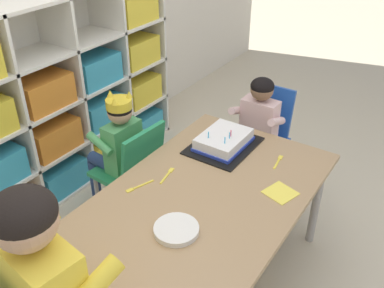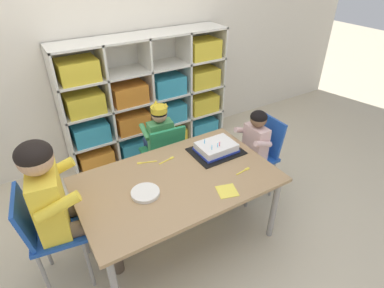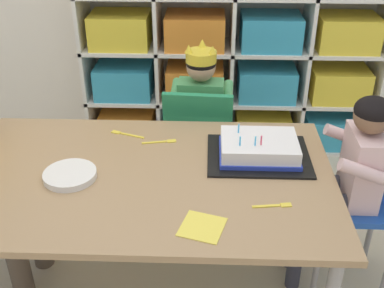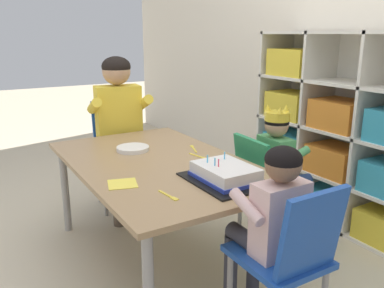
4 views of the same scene
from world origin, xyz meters
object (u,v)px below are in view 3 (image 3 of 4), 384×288
paper_plate_stack (70,175)px  birthday_cake_on_tray (259,149)px  fork_near_cake_tray (275,206)px  guest_at_table_side (347,171)px  activity_table (145,186)px  child_with_crown (201,104)px  fork_near_child_seat (126,134)px  classroom_chair_blue (199,138)px  classroom_chair_guest_side (372,195)px  fork_by_napkin (162,142)px

paper_plate_stack → birthday_cake_on_tray: bearing=14.1°
paper_plate_stack → fork_near_cake_tray: 0.71m
guest_at_table_side → fork_near_cake_tray: 0.41m
activity_table → child_with_crown: size_ratio=1.60×
child_with_crown → fork_near_child_seat: size_ratio=5.94×
classroom_chair_blue → paper_plate_stack: 0.77m
activity_table → classroom_chair_guest_side: classroom_chair_guest_side is taller
classroom_chair_blue → fork_by_napkin: size_ratio=4.96×
classroom_chair_guest_side → guest_at_table_side: guest_at_table_side is taller
birthday_cake_on_tray → fork_by_napkin: bearing=166.0°
classroom_chair_guest_side → fork_near_child_seat: (-0.97, 0.17, 0.15)m
fork_near_cake_tray → guest_at_table_side: bearing=-145.1°
activity_table → classroom_chair_blue: (0.18, 0.58, -0.13)m
fork_by_napkin → paper_plate_stack: bearing=30.7°
fork_near_child_seat → birthday_cake_on_tray: bearing=3.9°
fork_near_cake_tray → child_with_crown: bearing=-81.1°
classroom_chair_guest_side → guest_at_table_side: bearing=-90.0°
child_with_crown → paper_plate_stack: bearing=62.3°
fork_near_child_seat → classroom_chair_blue: bearing=64.8°
classroom_chair_blue → guest_at_table_side: size_ratio=0.81×
child_with_crown → fork_near_cake_tray: size_ratio=6.53×
activity_table → fork_near_child_seat: (-0.11, 0.28, 0.05)m
classroom_chair_blue → classroom_chair_guest_side: classroom_chair_guest_side is taller
guest_at_table_side → fork_near_cake_tray: bearing=-47.1°
birthday_cake_on_tray → fork_near_cake_tray: 0.31m
classroom_chair_guest_side → fork_near_cake_tray: classroom_chair_guest_side is taller
activity_table → classroom_chair_guest_side: (0.86, 0.11, -0.10)m
guest_at_table_side → fork_near_child_seat: bearing=-101.0°
birthday_cake_on_tray → fork_by_napkin: size_ratio=2.80×
activity_table → child_with_crown: (0.19, 0.69, 0.00)m
paper_plate_stack → fork_by_napkin: (0.30, 0.26, -0.01)m
fork_near_child_seat → fork_near_cake_tray: (0.55, -0.45, 0.00)m
classroom_chair_blue → guest_at_table_side: (0.56, -0.47, 0.14)m
guest_at_table_side → fork_by_napkin: guest_at_table_side is taller
child_with_crown → birthday_cake_on_tray: 0.60m
activity_table → guest_at_table_side: bearing=8.4°
classroom_chair_guest_side → paper_plate_stack: 1.13m
fork_near_child_seat → paper_plate_stack: bearing=-94.5°
classroom_chair_guest_side → birthday_cake_on_tray: bearing=-92.8°
classroom_chair_blue → fork_near_child_seat: bearing=48.9°
child_with_crown → fork_near_cake_tray: 0.89m
activity_table → fork_by_napkin: fork_by_napkin is taller
classroom_chair_blue → fork_near_cake_tray: classroom_chair_blue is taller
fork_near_cake_tray → classroom_chair_guest_side: bearing=-153.7°
birthday_cake_on_tray → guest_at_table_side: bearing=-4.1°
birthday_cake_on_tray → paper_plate_stack: 0.69m
classroom_chair_blue → paper_plate_stack: bearing=58.3°
fork_near_cake_tray → classroom_chair_blue: bearing=-78.4°
birthday_cake_on_tray → paper_plate_stack: bearing=-165.9°
guest_at_table_side → birthday_cake_on_tray: bearing=-93.7°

